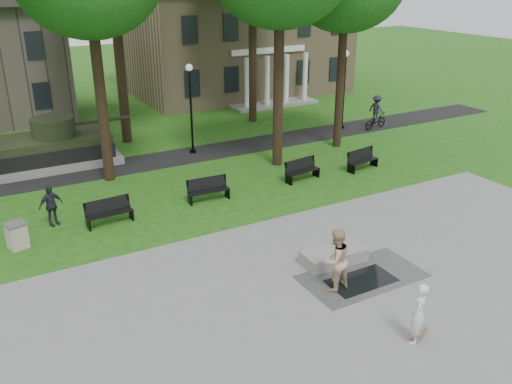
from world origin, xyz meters
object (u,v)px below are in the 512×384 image
skateboarder (418,313)px  friend_watching (335,260)px  concrete_block (334,256)px  trash_bin (17,235)px  park_bench_0 (109,211)px  cyclist (376,115)px

skateboarder → friend_watching: 3.14m
concrete_block → trash_bin: trash_bin is taller
park_bench_0 → trash_bin: bearing=-177.1°
skateboarder → concrete_block: bearing=-136.9°
friend_watching → park_bench_0: bearing=-64.9°
friend_watching → cyclist: size_ratio=0.96×
concrete_block → park_bench_0: park_bench_0 is taller
skateboarder → cyclist: (12.90, 16.59, -0.04)m
trash_bin → park_bench_0: bearing=6.5°
cyclist → trash_bin: 22.16m
concrete_block → trash_bin: (-9.15, 6.32, 0.24)m
trash_bin → skateboarder: bearing=-51.8°
skateboarder → cyclist: cyclist is taller
skateboarder → trash_bin: (-8.49, 10.77, -0.41)m
cyclist → trash_bin: cyclist is taller
concrete_block → trash_bin: bearing=145.4°
park_bench_0 → cyclist: bearing=13.3°
concrete_block → cyclist: size_ratio=1.05×
concrete_block → friend_watching: friend_watching is taller
concrete_block → skateboarder: skateboarder is taller
concrete_block → cyclist: cyclist is taller
skateboarder → friend_watching: bearing=-122.4°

